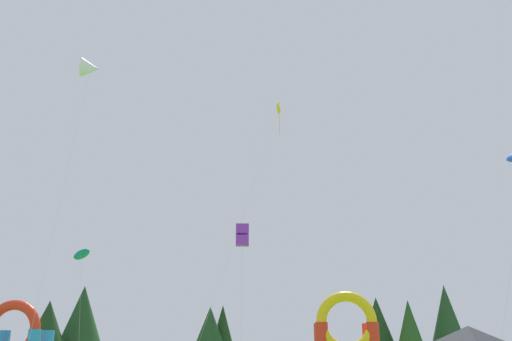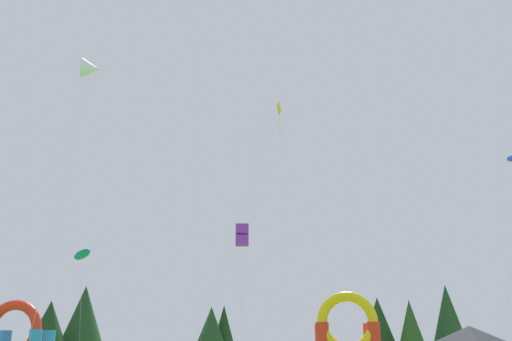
% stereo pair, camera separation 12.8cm
% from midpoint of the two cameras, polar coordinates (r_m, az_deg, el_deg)
% --- Properties ---
extents(kite_white_delta, '(2.40, 10.05, 24.98)m').
position_cam_midpoint_polar(kite_white_delta, '(48.51, -16.65, 9.97)').
color(kite_white_delta, white).
rests_on(kite_white_delta, ground_plane).
extents(kite_teal_parafoil, '(2.09, 2.20, 9.31)m').
position_cam_midpoint_polar(kite_teal_parafoil, '(43.70, -17.49, -8.18)').
color(kite_teal_parafoil, '#0C7F7A').
rests_on(kite_teal_parafoil, ground_plane).
extents(kite_purple_box, '(0.78, 1.92, 8.79)m').
position_cam_midpoint_polar(kite_purple_box, '(31.28, -1.53, -6.62)').
color(kite_purple_box, purple).
rests_on(kite_purple_box, ground_plane).
extents(kite_yellow_diamond, '(6.90, 3.78, 22.06)m').
position_cam_midpoint_polar(kite_yellow_diamond, '(47.56, 2.25, 5.89)').
color(kite_yellow_diamond, yellow).
rests_on(kite_yellow_diamond, ground_plane).
extents(inflatable_red_slide, '(6.27, 4.54, 7.64)m').
position_cam_midpoint_polar(inflatable_red_slide, '(58.65, 9.18, -16.79)').
color(inflatable_red_slide, yellow).
rests_on(inflatable_red_slide, ground_plane).
extents(tree_row_1, '(3.51, 3.51, 6.59)m').
position_cam_midpoint_polar(tree_row_1, '(77.11, -20.72, -15.02)').
color(tree_row_1, '#4C331E').
rests_on(tree_row_1, ground_plane).
extents(tree_row_2, '(5.02, 5.02, 7.66)m').
position_cam_midpoint_polar(tree_row_2, '(73.23, -20.60, -14.71)').
color(tree_row_2, '#4C331E').
rests_on(tree_row_2, ground_plane).
extents(tree_row_3, '(5.19, 5.19, 9.92)m').
position_cam_midpoint_polar(tree_row_3, '(77.05, -17.38, -13.87)').
color(tree_row_3, '#4C331E').
rests_on(tree_row_3, ground_plane).
extents(tree_row_4, '(4.10, 4.10, 7.02)m').
position_cam_midpoint_polar(tree_row_4, '(70.00, -4.79, -15.85)').
color(tree_row_4, '#4C331E').
rests_on(tree_row_4, ground_plane).
extents(tree_row_5, '(3.25, 3.25, 7.30)m').
position_cam_midpoint_polar(tree_row_5, '(71.56, -3.49, -15.91)').
color(tree_row_5, '#4C331E').
rests_on(tree_row_5, ground_plane).
extents(tree_row_6, '(4.53, 4.53, 8.02)m').
position_cam_midpoint_polar(tree_row_6, '(70.26, 12.25, -15.19)').
color(tree_row_6, '#4C331E').
rests_on(tree_row_6, ground_plane).
extents(tree_row_7, '(3.31, 3.31, 7.52)m').
position_cam_midpoint_polar(tree_row_7, '(68.45, 15.37, -15.08)').
color(tree_row_7, '#4C331E').
rests_on(tree_row_7, ground_plane).
extents(tree_row_8, '(4.33, 4.33, 9.49)m').
position_cam_midpoint_polar(tree_row_8, '(72.15, 18.87, -14.05)').
color(tree_row_8, '#4C331E').
rests_on(tree_row_8, ground_plane).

